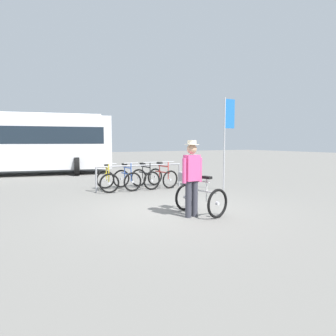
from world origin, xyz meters
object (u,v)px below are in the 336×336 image
at_px(racked_bike_red, 162,177).
at_px(banner_flag, 228,126).
at_px(racked_bike_blue, 127,179).
at_px(racked_bike_yellow, 107,180).
at_px(person_with_featured_bike, 192,175).
at_px(racked_bike_black, 145,178).
at_px(featured_bicycle, 198,195).
at_px(bus_distant, 8,141).

distance_m(racked_bike_red, banner_flag, 3.03).
xyz_separation_m(racked_bike_blue, racked_bike_red, (1.40, -0.04, 0.00)).
distance_m(racked_bike_yellow, person_with_featured_bike, 4.49).
bearing_deg(person_with_featured_bike, racked_bike_black, 79.50).
bearing_deg(racked_bike_red, featured_bicycle, -106.16).
relative_size(racked_bike_black, person_with_featured_bike, 0.65).
xyz_separation_m(person_with_featured_bike, bus_distant, (-3.47, 11.56, 0.79)).
relative_size(racked_bike_yellow, bus_distant, 0.12).
relative_size(featured_bicycle, person_with_featured_bike, 0.72).
height_order(racked_bike_black, bus_distant, bus_distant).
bearing_deg(racked_bike_red, banner_flag, -45.67).
height_order(racked_bike_black, person_with_featured_bike, person_with_featured_bike).
relative_size(racked_bike_red, bus_distant, 0.12).
relative_size(racked_bike_yellow, featured_bicycle, 0.97).
bearing_deg(banner_flag, racked_bike_yellow, 154.91).
height_order(racked_bike_blue, racked_bike_red, same).
bearing_deg(bus_distant, racked_bike_black, -59.25).
xyz_separation_m(person_with_featured_bike, banner_flag, (3.18, 2.65, 1.28)).
relative_size(racked_bike_blue, featured_bicycle, 0.90).
bearing_deg(racked_bike_black, racked_bike_red, -1.57).
relative_size(racked_bike_blue, racked_bike_black, 0.99).
height_order(racked_bike_yellow, racked_bike_blue, same).
bearing_deg(bus_distant, racked_bike_blue, -63.48).
distance_m(person_with_featured_bike, bus_distant, 12.09).
relative_size(racked_bike_red, person_with_featured_bike, 0.69).
bearing_deg(racked_bike_yellow, featured_bicycle, -77.89).
bearing_deg(racked_bike_red, racked_bike_black, 178.43).
bearing_deg(person_with_featured_bike, racked_bike_red, 70.86).
relative_size(person_with_featured_bike, banner_flag, 0.54).
relative_size(featured_bicycle, bus_distant, 0.12).
height_order(featured_bicycle, bus_distant, bus_distant).
relative_size(racked_bike_yellow, racked_bike_blue, 1.09).
bearing_deg(bus_distant, racked_bike_red, -55.38).
distance_m(racked_bike_red, featured_bicycle, 4.31).
distance_m(racked_bike_black, featured_bicycle, 4.19).
xyz_separation_m(racked_bike_blue, racked_bike_black, (0.70, -0.02, 0.00)).
height_order(bus_distant, banner_flag, banner_flag).
relative_size(racked_bike_black, racked_bike_red, 0.95).
xyz_separation_m(racked_bike_red, featured_bicycle, (-1.20, -4.14, 0.08)).
bearing_deg(banner_flag, racked_bike_blue, 150.37).
bearing_deg(racked_bike_red, person_with_featured_bike, -109.14).
height_order(person_with_featured_bike, bus_distant, bus_distant).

